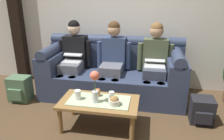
% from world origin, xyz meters
% --- Properties ---
extents(ground_plane, '(14.00, 14.00, 0.00)m').
position_xyz_m(ground_plane, '(0.00, 0.00, 0.00)').
color(ground_plane, '#4C3823').
extents(back_wall_patterned, '(6.00, 0.12, 2.90)m').
position_xyz_m(back_wall_patterned, '(0.00, 1.70, 1.45)').
color(back_wall_patterned, silver).
rests_on(back_wall_patterned, ground_plane).
extents(timber_pillar, '(0.20, 0.20, 2.90)m').
position_xyz_m(timber_pillar, '(-1.88, 1.58, 1.45)').
color(timber_pillar, black).
rests_on(timber_pillar, ground_plane).
extents(couch, '(2.27, 0.88, 0.96)m').
position_xyz_m(couch, '(-0.00, 1.17, 0.37)').
color(couch, '#2D3851').
rests_on(couch, ground_plane).
extents(person_left, '(0.56, 0.67, 1.22)m').
position_xyz_m(person_left, '(-0.67, 1.17, 0.66)').
color(person_left, '#595B66').
rests_on(person_left, ground_plane).
extents(person_middle, '(0.56, 0.67, 1.22)m').
position_xyz_m(person_middle, '(0.00, 1.17, 0.66)').
color(person_middle, '#595B66').
rests_on(person_middle, ground_plane).
extents(person_right, '(0.56, 0.67, 1.22)m').
position_xyz_m(person_right, '(0.67, 1.17, 0.66)').
color(person_right, '#383D4C').
rests_on(person_right, ground_plane).
extents(coffee_table, '(0.98, 0.53, 0.38)m').
position_xyz_m(coffee_table, '(0.00, 0.19, 0.33)').
color(coffee_table, olive).
rests_on(coffee_table, ground_plane).
extents(flower_vase, '(0.11, 0.11, 0.40)m').
position_xyz_m(flower_vase, '(-0.03, 0.14, 0.62)').
color(flower_vase, silver).
rests_on(flower_vase, coffee_table).
extents(snack_bowl, '(0.14, 0.14, 0.11)m').
position_xyz_m(snack_bowl, '(0.21, 0.11, 0.43)').
color(snack_bowl, silver).
rests_on(snack_bowl, coffee_table).
extents(cup_near_left, '(0.07, 0.07, 0.09)m').
position_xyz_m(cup_near_left, '(-0.05, 0.30, 0.43)').
color(cup_near_left, '#B26633').
rests_on(cup_near_left, coffee_table).
extents(cup_near_right, '(0.08, 0.08, 0.12)m').
position_xyz_m(cup_near_right, '(-0.26, 0.17, 0.44)').
color(cup_near_right, white).
rests_on(cup_near_right, coffee_table).
extents(cup_far_center, '(0.07, 0.07, 0.08)m').
position_xyz_m(cup_far_center, '(0.14, 0.29, 0.42)').
color(cup_far_center, white).
rests_on(cup_far_center, coffee_table).
extents(backpack_right, '(0.29, 0.31, 0.34)m').
position_xyz_m(backpack_right, '(1.31, 0.55, 0.17)').
color(backpack_right, black).
rests_on(backpack_right, ground_plane).
extents(backpack_left, '(0.32, 0.29, 0.40)m').
position_xyz_m(backpack_left, '(-1.42, 0.67, 0.20)').
color(backpack_left, '#4C6B4C').
rests_on(backpack_left, ground_plane).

